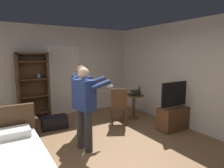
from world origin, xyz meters
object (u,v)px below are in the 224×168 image
(suitcase_small, at_px, (25,129))
(bottle_on_table, at_px, (139,91))
(person_blue_shirt, at_px, (84,103))
(person_striped_shirt, at_px, (82,96))
(tv_flatscreen, at_px, (175,115))
(wooden_chair, at_px, (119,105))
(suitcase_dark, at_px, (55,122))
(side_table, at_px, (134,103))
(laptop, at_px, (134,93))
(bookshelf, at_px, (33,85))

(suitcase_small, bearing_deg, bottle_on_table, -8.76)
(person_blue_shirt, relative_size, person_striped_shirt, 1.00)
(tv_flatscreen, distance_m, bottle_on_table, 1.27)
(wooden_chair, distance_m, person_blue_shirt, 1.64)
(suitcase_dark, bearing_deg, side_table, -5.61)
(laptop, height_order, bottle_on_table, bottle_on_table)
(person_striped_shirt, bearing_deg, bottle_on_table, 9.58)
(bookshelf, xyz_separation_m, suitcase_small, (-0.43, -1.15, -0.80))
(person_blue_shirt, xyz_separation_m, suitcase_dark, (-0.20, 1.45, -0.79))
(bookshelf, height_order, side_table, bookshelf)
(bookshelf, height_order, person_striped_shirt, bookshelf)
(tv_flatscreen, distance_m, wooden_chair, 1.47)
(person_striped_shirt, height_order, suitcase_dark, person_striped_shirt)
(suitcase_dark, bearing_deg, wooden_chair, -17.35)
(person_blue_shirt, bearing_deg, bottle_on_table, 24.34)
(wooden_chair, xyz_separation_m, suitcase_dark, (-1.55, 0.61, -0.39))
(person_blue_shirt, distance_m, suitcase_dark, 1.66)
(wooden_chair, distance_m, suitcase_dark, 1.71)
(suitcase_small, bearing_deg, tv_flatscreen, -27.41)
(laptop, relative_size, suitcase_small, 0.61)
(person_blue_shirt, bearing_deg, suitcase_small, 128.27)
(tv_flatscreen, relative_size, suitcase_dark, 1.92)
(side_table, distance_m, laptop, 0.29)
(tv_flatscreen, relative_size, suitcase_small, 2.22)
(bookshelf, height_order, bottle_on_table, bookshelf)
(laptop, relative_size, suitcase_dark, 0.53)
(person_striped_shirt, xyz_separation_m, suitcase_small, (-1.18, 0.54, -0.72))
(laptop, relative_size, bottle_on_table, 1.19)
(bookshelf, height_order, suitcase_small, bookshelf)
(tv_flatscreen, xyz_separation_m, wooden_chair, (-1.04, 1.02, 0.17))
(bottle_on_table, relative_size, suitcase_small, 0.51)
(bookshelf, bearing_deg, person_blue_shirt, -77.70)
(side_table, relative_size, bottle_on_table, 2.51)
(wooden_chair, height_order, suitcase_small, wooden_chair)
(bookshelf, height_order, suitcase_dark, bookshelf)
(wooden_chair, bearing_deg, suitcase_small, 171.14)
(person_blue_shirt, distance_m, suitcase_small, 1.68)
(side_table, height_order, wooden_chair, wooden_chair)
(side_table, bearing_deg, suitcase_dark, 170.28)
(person_blue_shirt, height_order, suitcase_dark, person_blue_shirt)
(person_striped_shirt, bearing_deg, person_blue_shirt, -109.96)
(side_table, distance_m, person_blue_shirt, 2.34)
(tv_flatscreen, height_order, person_striped_shirt, person_striped_shirt)
(bookshelf, distance_m, suitcase_dark, 1.29)
(suitcase_dark, height_order, suitcase_small, suitcase_small)
(side_table, xyz_separation_m, suitcase_small, (-2.97, 0.13, -0.24))
(bottle_on_table, xyz_separation_m, person_blue_shirt, (-2.17, -0.98, 0.13))
(suitcase_dark, bearing_deg, bookshelf, 113.04)
(wooden_chair, bearing_deg, bookshelf, 140.94)
(bookshelf, distance_m, laptop, 2.86)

